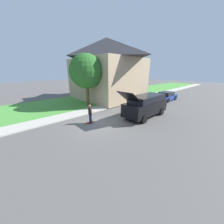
{
  "coord_description": "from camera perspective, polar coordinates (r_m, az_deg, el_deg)",
  "views": [
    {
      "loc": [
        8.03,
        -6.22,
        4.27
      ],
      "look_at": [
        0.49,
        0.89,
        0.9
      ],
      "focal_mm": 20.0,
      "sensor_mm": 36.0,
      "label": 1
    }
  ],
  "objects": [
    {
      "name": "lawn",
      "position": [
        20.6,
        -5.89,
        6.08
      ],
      "size": [
        10.0,
        80.0,
        0.08
      ],
      "color": "#478E38",
      "rests_on": "ground_plane"
    },
    {
      "name": "house",
      "position": [
        20.7,
        -2.38,
        19.26
      ],
      "size": [
        10.85,
        9.16,
        8.94
      ],
      "color": "tan",
      "rests_on": "lawn"
    },
    {
      "name": "ground_plane",
      "position": [
        11.02,
        -5.13,
        -4.86
      ],
      "size": [
        120.0,
        120.0,
        0.0
      ],
      "primitive_type": "plane",
      "color": "#54514F"
    },
    {
      "name": "skateboard",
      "position": [
        11.05,
        -10.16,
        -4.55
      ],
      "size": [
        0.23,
        0.79,
        0.1
      ],
      "color": "#B73D23",
      "rests_on": "ground_plane"
    },
    {
      "name": "skateboarder",
      "position": [
        10.7,
        -9.96,
        -0.54
      ],
      "size": [
        0.41,
        0.22,
        1.65
      ],
      "color": "#192347",
      "rests_on": "ground_plane"
    },
    {
      "name": "lawn_tree_near",
      "position": [
        15.85,
        -11.61,
        17.66
      ],
      "size": [
        4.03,
        4.03,
        6.22
      ],
      "color": "brown",
      "rests_on": "lawn"
    },
    {
      "name": "suv_parked",
      "position": [
        12.61,
        15.22,
        3.07
      ],
      "size": [
        2.06,
        5.82,
        2.78
      ],
      "color": "black",
      "rests_on": "ground_plane"
    },
    {
      "name": "car_down_street",
      "position": [
        21.12,
        23.54,
        6.58
      ],
      "size": [
        1.96,
        4.26,
        1.31
      ],
      "color": "navy",
      "rests_on": "ground_plane"
    },
    {
      "name": "sidewalk",
      "position": [
        17.39,
        3.03,
        3.95
      ],
      "size": [
        1.8,
        80.0,
        0.1
      ],
      "color": "#ADA89E",
      "rests_on": "ground_plane"
    }
  ]
}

